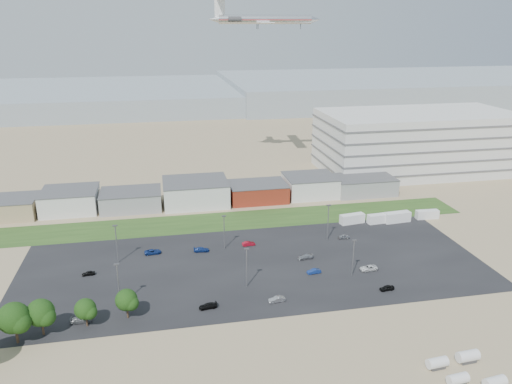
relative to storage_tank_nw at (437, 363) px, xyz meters
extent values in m
plane|color=#977F60|center=(-29.99, 26.73, -1.15)|extent=(700.00, 700.00, 0.00)
cube|color=black|center=(-24.99, 46.73, -1.15)|extent=(120.00, 50.00, 0.01)
cube|color=#27491B|center=(-29.99, 78.73, -1.14)|extent=(160.00, 16.00, 0.02)
cube|color=silver|center=(60.01, 121.73, 11.35)|extent=(80.00, 40.00, 25.00)
imported|color=silver|center=(3.19, 38.37, -0.52)|extent=(4.67, 2.36, 1.27)
imported|color=navy|center=(-11.05, 39.44, -0.56)|extent=(3.70, 1.58, 1.18)
imported|color=black|center=(3.38, 28.05, -0.55)|extent=(3.69, 1.77, 1.21)
imported|color=black|center=(-39.03, 28.37, -0.56)|extent=(4.23, 2.10, 1.18)
imported|color=black|center=(-66.87, 49.54, -0.61)|extent=(3.30, 1.62, 1.08)
imported|color=navy|center=(-37.74, 57.77, -0.53)|extent=(4.42, 2.10, 1.25)
imported|color=#A5A5AA|center=(4.20, 58.47, -0.57)|extent=(3.46, 1.48, 1.17)
imported|color=navy|center=(-50.98, 58.89, -0.52)|extent=(4.69, 2.46, 1.26)
imported|color=#595B5E|center=(-65.93, 28.12, -0.52)|extent=(4.38, 1.79, 1.27)
imported|color=maroon|center=(-24.23, 59.07, -0.54)|extent=(3.82, 1.62, 1.23)
imported|color=#A5A5AA|center=(-10.86, 47.80, -0.55)|extent=(4.28, 1.99, 1.21)
imported|color=#A5A5AA|center=(-23.44, 28.00, -0.52)|extent=(3.98, 1.81, 1.26)
camera|label=1|loc=(-47.36, -68.38, 58.67)|focal=35.00mm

